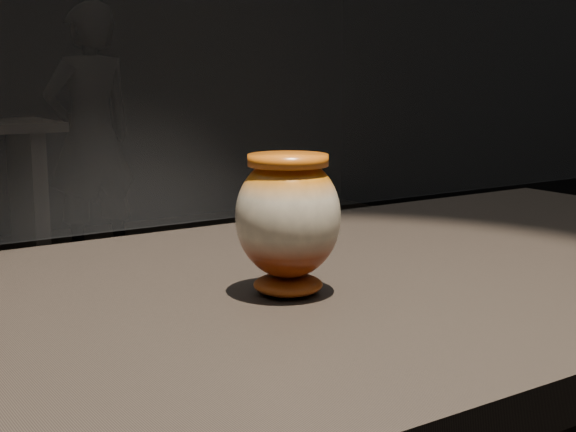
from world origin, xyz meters
The scene contains 2 objects.
main_vase centered at (0.04, -0.04, 0.99)m, with size 0.17×0.17×0.17m.
visitor centered at (1.20, 3.81, 0.78)m, with size 0.57×0.38×1.57m, color black.
Camera 1 is at (-0.48, -0.82, 1.17)m, focal length 50.00 mm.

